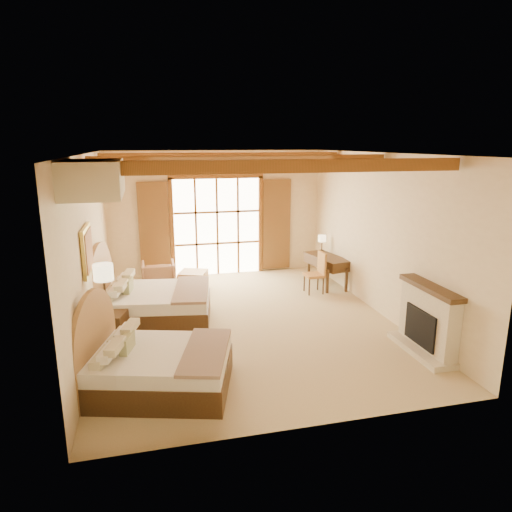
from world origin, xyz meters
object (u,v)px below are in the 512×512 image
object	(u,v)px
desk	(327,270)
bed_near	(150,365)
bed_far	(147,302)
nightstand	(112,328)
armchair	(159,276)

from	to	relation	value
desk	bed_near	bearing A→B (deg)	-147.87
bed_near	desk	distance (m)	5.86
bed_far	nightstand	xyz separation A→B (m)	(-0.60, -0.86, -0.13)
bed_far	armchair	bearing A→B (deg)	90.99
bed_far	nightstand	world-z (taller)	bed_far
bed_near	desk	xyz separation A→B (m)	(4.28, 4.00, 0.00)
bed_near	nightstand	distance (m)	1.81
bed_far	desk	bearing A→B (deg)	27.90
bed_far	desk	distance (m)	4.53
bed_far	armchair	xyz separation A→B (m)	(0.29, 1.96, -0.07)
bed_far	nightstand	distance (m)	1.06
bed_far	nightstand	bearing A→B (deg)	-115.50
armchair	desk	size ratio (longest dim) A/B	0.54
desk	bed_far	bearing A→B (deg)	-172.43
bed_near	desk	world-z (taller)	bed_near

